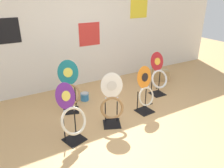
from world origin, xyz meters
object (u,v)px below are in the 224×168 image
object	(u,v)px
toilet_seat_display_orange_sun	(145,90)
toilet_seat_display_purple_note	(72,116)
toilet_seat_display_teal_sax	(69,89)
paint_can	(85,96)
storage_box	(160,74)
toilet_seat_display_crimson_swirl	(159,76)
toilet_seat_display_white_plain	(112,102)

from	to	relation	value
toilet_seat_display_orange_sun	toilet_seat_display_purple_note	bearing A→B (deg)	-174.48
toilet_seat_display_teal_sax	paint_can	distance (m)	0.56
toilet_seat_display_purple_note	storage_box	xyz separation A→B (m)	(2.70, 1.15, -0.26)
toilet_seat_display_teal_sax	toilet_seat_display_orange_sun	world-z (taller)	toilet_seat_display_teal_sax
toilet_seat_display_purple_note	storage_box	size ratio (longest dim) A/B	1.83
toilet_seat_display_crimson_swirl	paint_can	distance (m)	1.57
toilet_seat_display_white_plain	paint_can	size ratio (longest dim) A/B	5.33
toilet_seat_display_crimson_swirl	storage_box	size ratio (longest dim) A/B	1.87
toilet_seat_display_teal_sax	toilet_seat_display_purple_note	xyz separation A→B (m)	(-0.27, -0.84, -0.03)
toilet_seat_display_purple_note	storage_box	bearing A→B (deg)	23.14
toilet_seat_display_teal_sax	paint_can	size ratio (longest dim) A/B	5.42
paint_can	toilet_seat_display_teal_sax	bearing A→B (deg)	-148.70
toilet_seat_display_purple_note	toilet_seat_display_white_plain	bearing A→B (deg)	4.05
toilet_seat_display_teal_sax	paint_can	world-z (taller)	toilet_seat_display_teal_sax
toilet_seat_display_crimson_swirl	toilet_seat_display_purple_note	size ratio (longest dim) A/B	1.02
toilet_seat_display_teal_sax	storage_box	xyz separation A→B (m)	(2.43, 0.31, -0.30)
toilet_seat_display_orange_sun	storage_box	xyz separation A→B (m)	(1.29, 1.02, -0.29)
toilet_seat_display_orange_sun	toilet_seat_display_white_plain	world-z (taller)	toilet_seat_display_white_plain
toilet_seat_display_orange_sun	toilet_seat_display_purple_note	distance (m)	1.42
toilet_seat_display_purple_note	toilet_seat_display_teal_sax	bearing A→B (deg)	72.11
toilet_seat_display_teal_sax	toilet_seat_display_purple_note	size ratio (longest dim) A/B	1.06
toilet_seat_display_crimson_swirl	toilet_seat_display_orange_sun	xyz separation A→B (m)	(-0.69, -0.43, 0.01)
storage_box	toilet_seat_display_crimson_swirl	bearing A→B (deg)	-135.79
paint_can	storage_box	bearing A→B (deg)	2.25
toilet_seat_display_orange_sun	toilet_seat_display_white_plain	distance (m)	0.73
toilet_seat_display_teal_sax	toilet_seat_display_crimson_swirl	bearing A→B (deg)	-8.51
toilet_seat_display_crimson_swirl	toilet_seat_display_purple_note	xyz separation A→B (m)	(-2.10, -0.57, -0.02)
toilet_seat_display_crimson_swirl	toilet_seat_display_orange_sun	world-z (taller)	toilet_seat_display_crimson_swirl
paint_can	toilet_seat_display_purple_note	bearing A→B (deg)	-121.21
toilet_seat_display_white_plain	paint_can	world-z (taller)	toilet_seat_display_white_plain
toilet_seat_display_purple_note	paint_can	world-z (taller)	toilet_seat_display_purple_note
toilet_seat_display_crimson_swirl	toilet_seat_display_teal_sax	bearing A→B (deg)	171.49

